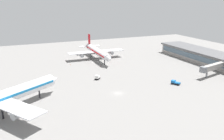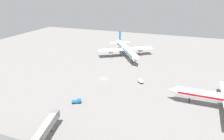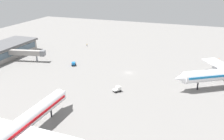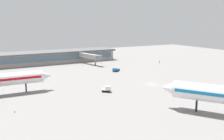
# 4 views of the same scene
# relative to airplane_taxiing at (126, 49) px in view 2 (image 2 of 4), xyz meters

# --- Properties ---
(ground) EXTENTS (288.00, 288.00, 0.00)m
(ground) POSITION_rel_airplane_taxiing_xyz_m (0.44, -47.43, -6.14)
(ground) COLOR gray
(airplane_taxiing) EXTENTS (41.11, 48.84, 16.89)m
(airplane_taxiing) POSITION_rel_airplane_taxiing_xyz_m (0.00, 0.00, 0.00)
(airplane_taxiing) COLOR white
(airplane_taxiing) RESTS_ON ground
(baggage_tug) EXTENTS (3.75, 3.61, 2.30)m
(baggage_tug) POSITION_rel_airplane_taxiing_xyz_m (22.75, -45.74, -4.99)
(baggage_tug) COLOR black
(baggage_tug) RESTS_ON ground
(pushback_tractor) EXTENTS (4.78, 3.76, 1.90)m
(pushback_tractor) POSITION_rel_airplane_taxiing_xyz_m (-0.07, -78.98, -5.17)
(pushback_tractor) COLOR black
(pushback_tractor) RESTS_ON ground
(jet_bridge) EXTENTS (7.68, 21.12, 6.74)m
(jet_bridge) POSITION_rel_airplane_taxiing_xyz_m (2.98, -106.15, -1.00)
(jet_bridge) COLOR #9E9993
(jet_bridge) RESTS_ON ground
(safety_cone_near_gate) EXTENTS (0.44, 0.44, 0.60)m
(safety_cone_near_gate) POSITION_rel_airplane_taxiing_xyz_m (-40.04, -3.88, -5.84)
(safety_cone_near_gate) COLOR #EA590C
(safety_cone_near_gate) RESTS_ON ground
(safety_cone_mid_apron) EXTENTS (0.44, 0.44, 0.60)m
(safety_cone_mid_apron) POSITION_rel_airplane_taxiing_xyz_m (56.84, -39.41, -5.84)
(safety_cone_mid_apron) COLOR #EA590C
(safety_cone_mid_apron) RESTS_ON ground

